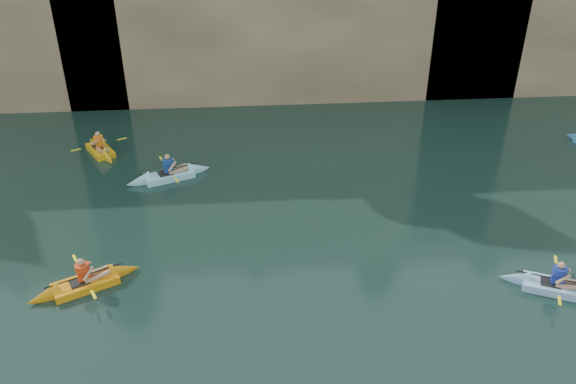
{
  "coord_description": "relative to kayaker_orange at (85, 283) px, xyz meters",
  "views": [
    {
      "loc": [
        -1.15,
        -7.22,
        10.53
      ],
      "look_at": [
        0.06,
        6.32,
        3.0
      ],
      "focal_mm": 35.0,
      "sensor_mm": 36.0,
      "label": 1
    }
  ],
  "objects": [
    {
      "name": "sea_cave_center",
      "position": [
        1.95,
        15.5,
        1.45
      ],
      "size": [
        3.5,
        1.0,
        3.2
      ],
      "primitive_type": "cube",
      "color": "black",
      "rests_on": "ground"
    },
    {
      "name": "sea_cave_east",
      "position": [
        15.95,
        15.5,
        2.1
      ],
      "size": [
        5.0,
        1.0,
        4.5
      ],
      "primitive_type": "cube",
      "color": "black",
      "rests_on": "ground"
    },
    {
      "name": "kayaker_orange",
      "position": [
        0.0,
        0.0,
        0.0
      ],
      "size": [
        3.27,
        2.23,
        1.26
      ],
      "rotation": [
        0.0,
        0.0,
        0.48
      ],
      "color": "orange",
      "rests_on": "ground"
    },
    {
      "name": "kayaker_ltblue_near",
      "position": [
        13.78,
        -1.38,
        0.0
      ],
      "size": [
        3.19,
        2.26,
        1.25
      ],
      "rotation": [
        0.0,
        0.0,
        -0.44
      ],
      "color": "#8EBDEE",
      "rests_on": "ground"
    },
    {
      "name": "kayaker_yellow",
      "position": [
        -1.47,
        9.57,
        0.0
      ],
      "size": [
        2.19,
        3.04,
        1.26
      ],
      "rotation": [
        0.0,
        0.0,
        -1.05
      ],
      "color": "gold",
      "rests_on": "ground"
    },
    {
      "name": "kayaker_ltblue_mid",
      "position": [
        1.8,
        6.83,
        0.01
      ],
      "size": [
        3.52,
        2.43,
        1.33
      ],
      "rotation": [
        0.0,
        0.0,
        0.38
      ],
      "color": "#98E3FF",
      "rests_on": "ground"
    }
  ]
}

